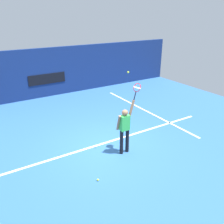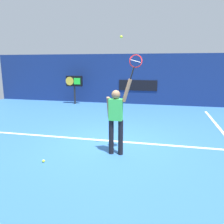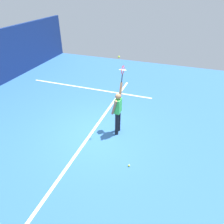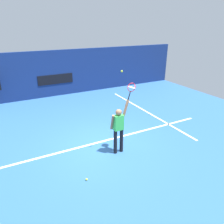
{
  "view_description": "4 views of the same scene",
  "coord_description": "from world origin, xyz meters",
  "px_view_note": "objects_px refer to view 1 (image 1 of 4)",
  "views": [
    {
      "loc": [
        -4.04,
        -6.92,
        4.77
      ],
      "look_at": [
        0.24,
        -0.02,
        1.37
      ],
      "focal_mm": 38.56,
      "sensor_mm": 36.0,
      "label": 1
    },
    {
      "loc": [
        1.5,
        -6.26,
        2.35
      ],
      "look_at": [
        0.22,
        -0.71,
        1.12
      ],
      "focal_mm": 36.54,
      "sensor_mm": 36.0,
      "label": 2
    },
    {
      "loc": [
        -5.93,
        -2.7,
        5.03
      ],
      "look_at": [
        0.06,
        -0.58,
        1.06
      ],
      "focal_mm": 33.55,
      "sensor_mm": 36.0,
      "label": 3
    },
    {
      "loc": [
        -2.97,
        -6.55,
        4.37
      ],
      "look_at": [
        0.44,
        -0.01,
        1.3
      ],
      "focal_mm": 34.26,
      "sensor_mm": 36.0,
      "label": 4
    }
  ],
  "objects_px": {
    "tennis_player": "(125,128)",
    "tennis_ball": "(128,72)",
    "spare_ball": "(98,180)",
    "tennis_racket": "(137,89)"
  },
  "relations": [
    {
      "from": "tennis_ball",
      "to": "spare_ball",
      "type": "xyz_separation_m",
      "value": [
        -1.71,
        -0.95,
        -2.93
      ]
    },
    {
      "from": "tennis_player",
      "to": "spare_ball",
      "type": "relative_size",
      "value": 29.12
    },
    {
      "from": "tennis_player",
      "to": "tennis_racket",
      "type": "bearing_deg",
      "value": -0.52
    },
    {
      "from": "tennis_ball",
      "to": "spare_ball",
      "type": "height_order",
      "value": "tennis_ball"
    },
    {
      "from": "tennis_player",
      "to": "tennis_ball",
      "type": "xyz_separation_m",
      "value": [
        0.11,
        0.04,
        1.95
      ]
    },
    {
      "from": "tennis_player",
      "to": "tennis_racket",
      "type": "height_order",
      "value": "tennis_racket"
    },
    {
      "from": "tennis_racket",
      "to": "spare_ball",
      "type": "relative_size",
      "value": 9.22
    },
    {
      "from": "spare_ball",
      "to": "tennis_ball",
      "type": "bearing_deg",
      "value": 28.97
    },
    {
      "from": "tennis_racket",
      "to": "spare_ball",
      "type": "distance_m",
      "value": 3.24
    },
    {
      "from": "tennis_racket",
      "to": "tennis_ball",
      "type": "xyz_separation_m",
      "value": [
        -0.35,
        0.04,
        0.6
      ]
    }
  ]
}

